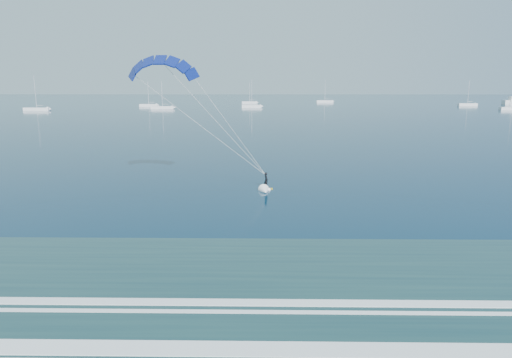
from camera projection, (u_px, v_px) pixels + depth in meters
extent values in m
cube|color=#1E423F|center=(273.00, 319.00, 20.87)|extent=(600.00, 22.00, 0.03)
cube|color=white|center=(274.00, 350.00, 18.42)|extent=(600.00, 1.10, 0.07)
cube|color=white|center=(272.00, 303.00, 22.34)|extent=(600.00, 0.70, 0.07)
cube|color=gold|center=(266.00, 189.00, 46.62)|extent=(1.35, 0.43, 0.08)
imported|color=black|center=(266.00, 180.00, 46.44)|extent=(0.54, 0.69, 1.66)
cone|color=white|center=(265.00, 191.00, 45.34)|extent=(1.31, 1.74, 1.10)
cube|color=white|center=(37.00, 109.00, 181.17)|extent=(10.09, 2.40, 1.20)
cylinder|color=silver|center=(35.00, 92.00, 179.78)|extent=(0.18, 0.18, 12.34)
cylinder|color=silver|center=(40.00, 106.00, 180.86)|extent=(2.60, 0.12, 0.12)
cube|color=white|center=(149.00, 105.00, 212.53)|extent=(8.47, 2.40, 1.20)
cylinder|color=silver|center=(148.00, 93.00, 211.33)|extent=(0.18, 0.18, 10.46)
cylinder|color=silver|center=(151.00, 102.00, 212.22)|extent=(2.60, 0.12, 0.12)
cube|color=white|center=(250.00, 103.00, 244.08)|extent=(8.16, 2.40, 1.20)
cylinder|color=silver|center=(250.00, 92.00, 242.94)|extent=(0.18, 0.18, 9.87)
cylinder|color=silver|center=(252.00, 100.00, 243.77)|extent=(2.60, 0.12, 0.12)
cube|color=white|center=(252.00, 106.00, 203.57)|extent=(8.80, 2.40, 1.20)
cylinder|color=silver|center=(252.00, 92.00, 202.32)|extent=(0.18, 0.18, 11.00)
cylinder|color=silver|center=(254.00, 103.00, 203.26)|extent=(2.60, 0.12, 0.12)
cube|color=white|center=(325.00, 101.00, 259.84)|extent=(9.35, 2.40, 1.20)
cylinder|color=silver|center=(325.00, 90.00, 258.55)|extent=(0.18, 0.18, 11.43)
cylinder|color=silver|center=(327.00, 99.00, 259.54)|extent=(2.60, 0.12, 0.12)
cube|color=white|center=(467.00, 105.00, 220.84)|extent=(8.88, 2.40, 1.20)
cylinder|color=silver|center=(469.00, 92.00, 219.60)|extent=(0.18, 0.18, 10.90)
cylinder|color=silver|center=(470.00, 102.00, 220.53)|extent=(2.60, 0.12, 0.12)
cube|color=white|center=(512.00, 109.00, 185.12)|extent=(9.62, 2.40, 1.20)
cube|color=white|center=(163.00, 108.00, 193.03)|extent=(9.55, 2.40, 1.20)
cylinder|color=silver|center=(162.00, 94.00, 191.86)|extent=(0.18, 0.18, 10.23)
cylinder|color=silver|center=(165.00, 104.00, 192.72)|extent=(2.60, 0.12, 0.12)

